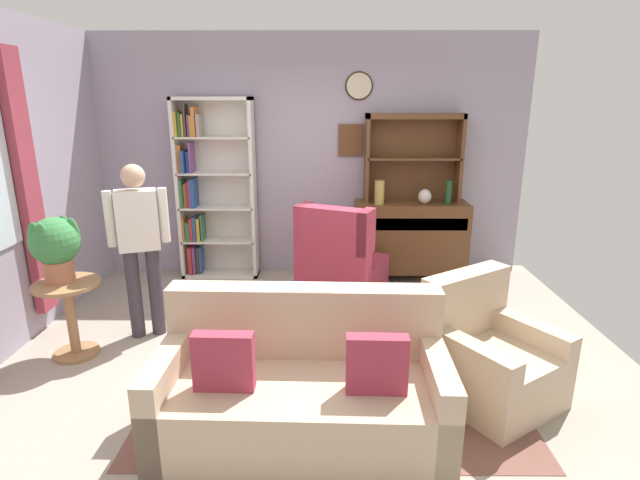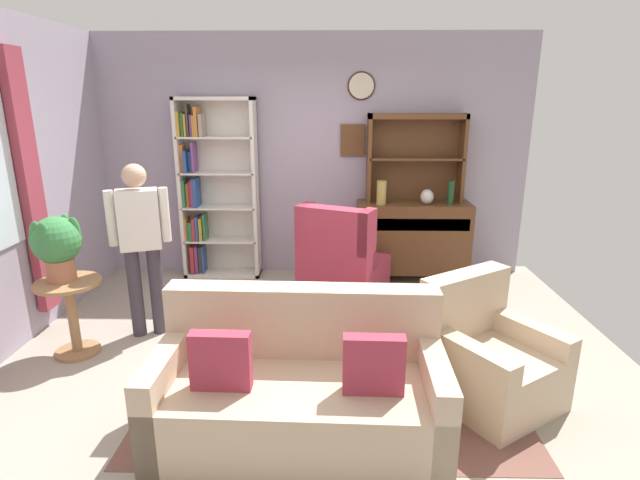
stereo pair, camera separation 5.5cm
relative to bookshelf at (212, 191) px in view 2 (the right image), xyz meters
The scene contains 17 objects.
ground_plane 2.51m from the bookshelf, 58.29° to the right, with size 5.40×4.60×0.02m, color #9E9384.
wall_back 1.27m from the bookshelf, ahead, with size 5.00×0.09×2.80m.
area_rug 2.84m from the bookshelf, 58.02° to the right, with size 2.66×2.19×0.01m, color brown.
bookshelf is the anchor object (origin of this frame).
sideboard 2.42m from the bookshelf, ahead, with size 1.30×0.45×0.92m.
sideboard_hutch 2.41m from the bookshelf, ahead, with size 1.10×0.26×1.00m.
vase_tall 1.97m from the bookshelf, ahead, with size 0.11×0.11×0.27m, color tan.
vase_round 2.49m from the bookshelf, ahead, with size 0.15×0.15×0.17m, color beige.
bottle_wine 2.75m from the bookshelf, ahead, with size 0.07×0.07×0.27m, color #194223.
couch_floral 3.26m from the bookshelf, 67.91° to the right, with size 1.82×0.90×0.90m.
armchair_floral 3.65m from the bookshelf, 45.27° to the right, with size 1.06×1.06×0.88m.
wingback_chair 1.81m from the bookshelf, 26.92° to the right, with size 1.04×1.05×1.05m.
plant_stand 2.20m from the bookshelf, 111.17° to the right, with size 0.52×0.52×0.65m.
potted_plant_large 2.10m from the bookshelf, 112.84° to the right, with size 0.39×0.39×0.53m.
person_reading 1.61m from the bookshelf, 99.66° to the right, with size 0.52×0.30×1.56m.
coffee_table 2.51m from the bookshelf, 58.90° to the right, with size 0.80×0.50×0.42m.
book_stack 2.46m from the bookshelf, 59.43° to the right, with size 0.20×0.16×0.10m.
Camera 2 is at (0.18, -3.74, 2.10)m, focal length 27.68 mm.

